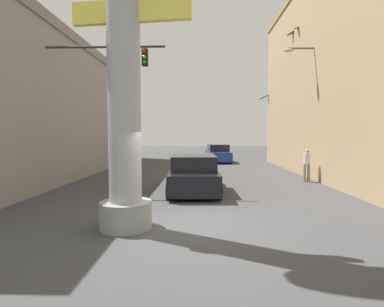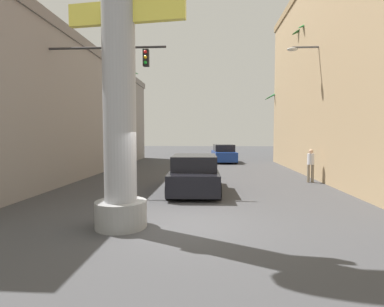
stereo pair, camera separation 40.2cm
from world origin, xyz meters
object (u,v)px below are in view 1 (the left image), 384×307
Objects in this scene: car_far at (218,154)px; street_lamp at (316,100)px; palm_tree_far_right at (277,115)px; neon_sign_pole at (124,33)px; palm_tree_mid_right at (306,88)px; car_lead at (194,174)px; traffic_light_mast at (73,88)px; palm_tree_far_left at (114,106)px; pedestrian_mid_right at (307,163)px.

street_lamp is at bearing -65.55° from car_far.
car_far is 6.61m from palm_tree_far_right.
neon_sign_pole is 22.19m from palm_tree_far_right.
car_lead is at bearing -134.88° from palm_tree_mid_right.
palm_tree_far_left reaches higher than traffic_light_mast.
neon_sign_pole is 19.25m from palm_tree_far_left.
neon_sign_pole is 19.82m from car_far.
pedestrian_mid_right reaches higher than car_far.
palm_tree_far_right reaches higher than car_lead.
pedestrian_mid_right is at bearing -107.68° from palm_tree_mid_right.
car_far is at bearing 4.01° from palm_tree_far_left.
street_lamp is 16.79m from palm_tree_far_left.
street_lamp is at bearing 52.42° from pedestrian_mid_right.
palm_tree_far_left is at bearing 118.71° from car_lead.
traffic_light_mast is at bearing -149.51° from palm_tree_mid_right.
car_far is (1.84, 13.93, -0.00)m from car_lead.
car_far is (3.48, 19.05, -4.24)m from neon_sign_pole.
palm_tree_mid_right is at bearing -22.74° from palm_tree_far_left.
street_lamp reaches higher than car_lead.
neon_sign_pole reaches higher than car_far.
palm_tree_mid_right is (0.71, 3.53, 1.19)m from street_lamp.
palm_tree_mid_right reaches higher than traffic_light_mast.
pedestrian_mid_right is at bearing -97.08° from palm_tree_far_right.
car_lead is 0.99× the size of car_far.
pedestrian_mid_right is at bearing 25.61° from car_lead.
street_lamp is 1.53× the size of car_lead.
car_far is 0.73× the size of palm_tree_far_right.
neon_sign_pole reaches higher than palm_tree_mid_right.
palm_tree_far_right reaches higher than traffic_light_mast.
car_far is 2.81× the size of pedestrian_mid_right.
street_lamp is at bearing -34.87° from palm_tree_far_left.
traffic_light_mast is at bearing -165.58° from pedestrian_mid_right.
street_lamp is 3.52m from pedestrian_mid_right.
neon_sign_pole is at bearing -72.98° from palm_tree_far_left.
car_lead is at bearing 0.45° from traffic_light_mast.
street_lamp is (8.13, 8.81, -0.66)m from neon_sign_pole.
palm_tree_far_right is at bearing 82.92° from pedestrian_mid_right.
car_lead and car_far have the same top height.
neon_sign_pole is at bearing -132.71° from street_lamp.
palm_tree_mid_right is at bearing 72.32° from pedestrian_mid_right.
pedestrian_mid_right is (5.77, 2.77, 0.26)m from car_lead.
street_lamp is at bearing 47.29° from neon_sign_pole.
car_far is at bearing 128.64° from palm_tree_mid_right.
street_lamp is 12.22m from traffic_light_mast.
neon_sign_pole is at bearing -55.40° from traffic_light_mast.
street_lamp reaches higher than car_far.
neon_sign_pole is at bearing -100.36° from car_far.
palm_tree_mid_right is at bearing 54.38° from neon_sign_pole.
palm_tree_far_left reaches higher than palm_tree_far_right.
neon_sign_pole is 6.19m from traffic_light_mast.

